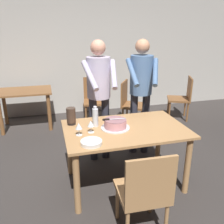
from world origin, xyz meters
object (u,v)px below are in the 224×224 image
object	(u,v)px
person_cutting_cake	(99,89)
background_chair_2	(95,98)
cake_on_platter	(115,124)
background_chair_0	(130,102)
chair_near_side	(144,191)
person_standing_beside	(141,85)
hurricane_lamp	(71,116)
cake_knife	(109,119)
wine_glass_far	(79,126)
plate_stack	(91,142)
wine_glass_near	(91,124)
background_table	(25,99)
main_dining_table	(125,137)
water_bottle	(95,117)
background_chair_1	(182,96)

from	to	relation	value
person_cutting_cake	background_chair_2	size ratio (longest dim) A/B	1.91
cake_on_platter	background_chair_0	distance (m)	1.92
chair_near_side	background_chair_2	xyz separation A→B (m)	(0.15, 3.03, 0.00)
cake_on_platter	person_standing_beside	bearing A→B (deg)	49.47
hurricane_lamp	cake_knife	bearing A→B (deg)	-31.16
wine_glass_far	background_chair_0	size ratio (longest dim) A/B	0.16
cake_knife	background_chair_2	size ratio (longest dim) A/B	0.30
background_chair_2	wine_glass_far	bearing A→B (deg)	-105.28
plate_stack	wine_glass_near	size ratio (longest dim) A/B	1.53
person_standing_beside	wine_glass_far	bearing A→B (deg)	-143.34
wine_glass_far	background_chair_0	distance (m)	2.21
cake_on_platter	wine_glass_far	world-z (taller)	wine_glass_far
plate_stack	background_table	world-z (taller)	plate_stack
main_dining_table	wine_glass_near	world-z (taller)	wine_glass_near
water_bottle	background_table	world-z (taller)	water_bottle
background_chair_0	plate_stack	bearing A→B (deg)	-119.18
chair_near_side	background_table	size ratio (longest dim) A/B	0.90
person_cutting_cake	person_standing_beside	distance (m)	0.63
cake_on_platter	background_chair_0	bearing A→B (deg)	65.11
cake_on_platter	cake_knife	xyz separation A→B (m)	(-0.07, 0.01, 0.06)
wine_glass_far	background_chair_0	bearing A→B (deg)	55.53
cake_on_platter	background_table	size ratio (longest dim) A/B	0.34
wine_glass_near	water_bottle	size ratio (longest dim) A/B	0.58
cake_knife	hurricane_lamp	distance (m)	0.48
main_dining_table	water_bottle	bearing A→B (deg)	156.55
wine_glass_near	wine_glass_far	bearing A→B (deg)	-165.22
wine_glass_near	wine_glass_far	size ratio (longest dim) A/B	1.00
plate_stack	wine_glass_far	bearing A→B (deg)	109.50
main_dining_table	chair_near_side	xyz separation A→B (m)	(-0.09, -0.83, -0.14)
person_cutting_cake	chair_near_side	distance (m)	1.61
cake_knife	background_chair_1	world-z (taller)	background_chair_1
wine_glass_near	water_bottle	distance (m)	0.18
person_standing_beside	main_dining_table	bearing A→B (deg)	-123.55
background_table	background_chair_0	bearing A→B (deg)	-13.72
wine_glass_far	person_standing_beside	bearing A→B (deg)	36.66
background_table	background_chair_1	size ratio (longest dim) A/B	1.11
person_cutting_cake	chair_near_side	bearing A→B (deg)	-87.03
hurricane_lamp	background_chair_0	size ratio (longest dim) A/B	0.23
wine_glass_far	hurricane_lamp	size ratio (longest dim) A/B	0.69
wine_glass_far	main_dining_table	bearing A→B (deg)	6.00
background_table	chair_near_side	bearing A→B (deg)	-68.64
background_chair_0	water_bottle	bearing A→B (deg)	-122.30
wine_glass_near	main_dining_table	bearing A→B (deg)	2.95
cake_on_platter	plate_stack	xyz separation A→B (m)	(-0.35, -0.33, -0.03)
wine_glass_near	person_cutting_cake	size ratio (longest dim) A/B	0.08
wine_glass_near	background_chair_2	bearing A→B (deg)	77.86
background_chair_2	water_bottle	bearing A→B (deg)	-100.82
cake_knife	plate_stack	distance (m)	0.45
main_dining_table	background_chair_1	xyz separation A→B (m)	(1.87, 1.84, -0.14)
person_standing_beside	background_table	xyz separation A→B (m)	(-1.74, 1.52, -0.50)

